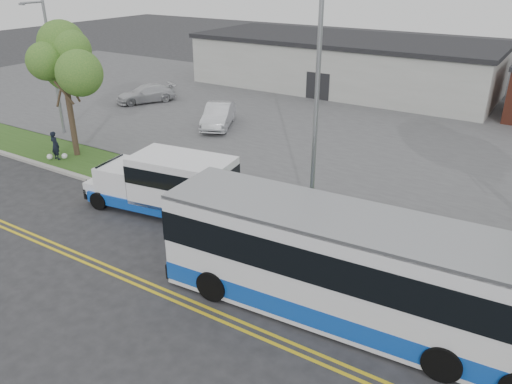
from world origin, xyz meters
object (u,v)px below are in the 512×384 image
Objects in this scene: tree_west at (63,65)px; shuttle_bus at (170,183)px; pedestrian at (55,145)px; streetlight_far at (52,64)px; streetlight_near at (316,104)px; transit_bus at (356,270)px; parked_car_b at (146,94)px; parked_car_a at (218,115)px.

shuttle_bus is at bearing -15.18° from tree_west.
tree_west is 4.31× the size of pedestrian.
streetlight_far reaches higher than tree_west.
streetlight_near reaches higher than transit_bus.
shuttle_bus is 1.58× the size of parked_car_b.
streetlight_far reaches higher than parked_car_b.
streetlight_far is 0.65× the size of transit_bus.
transit_bus reaches higher than parked_car_b.
tree_west is at bearing -104.36° from pedestrian.
streetlight_far is 24.01m from transit_bus.
streetlight_near reaches higher than tree_west.
pedestrian is at bearing -137.75° from parked_car_a.
shuttle_bus is 9.69m from pedestrian.
parked_car_b is at bearing 150.37° from streetlight_near.
pedestrian is at bearing -41.93° from streetlight_far.
parked_car_a is at bearing 39.96° from streetlight_far.
streetlight_far is 1.11× the size of shuttle_bus.
shuttle_bus is at bearing -19.63° from streetlight_far.
transit_bus reaches higher than pedestrian.
tree_west reaches higher than transit_bus.
streetlight_near reaches higher than parked_car_b.
transit_bus is (18.73, -5.00, -3.41)m from tree_west.
tree_west is at bearing 178.20° from streetlight_near.
streetlight_far is 9.48m from parked_car_b.
tree_west reaches higher than pedestrian.
parked_car_a is 8.92m from parked_car_b.
streetlight_near is 2.09× the size of parked_car_b.
transit_bus is at bearing -3.20° from parked_car_b.
pedestrian is at bearing 164.82° from transit_bus.
parked_car_a is (-15.06, 13.65, -0.85)m from transit_bus.
parked_car_a is at bearing 134.26° from transit_bus.
streetlight_near is 1.32× the size of shuttle_bus.
tree_west reaches higher than parked_car_b.
tree_west is 0.86× the size of streetlight_far.
tree_west is 1.49× the size of parked_car_a.
transit_bus is at bearing -17.61° from streetlight_far.
tree_west is 19.68m from transit_bus.
tree_west is at bearing 161.50° from transit_bus.
streetlight_near reaches higher than shuttle_bus.
parked_car_a is at bearing 66.97° from tree_west.
tree_west is 4.37m from pedestrian.
parked_car_b is at bearing 114.51° from tree_west.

